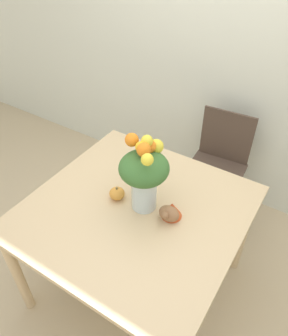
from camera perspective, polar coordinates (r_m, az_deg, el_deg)
ground_plane at (r=2.46m, az=-1.16°, el=-19.48°), size 12.00×12.00×0.00m
wall_back at (r=2.54m, az=15.66°, el=20.97°), size 8.00×0.06×2.70m
dining_table at (r=1.91m, az=-1.43°, el=-8.99°), size 1.16×1.15×0.77m
flower_vase at (r=1.69m, az=0.04°, el=-0.98°), size 0.26×0.28×0.44m
pumpkin at (r=1.87m, az=-4.72°, el=-4.43°), size 0.09×0.09×0.08m
turkey_figurine at (r=1.76m, az=4.65°, el=-7.52°), size 0.11×0.15×0.09m
dining_chair_near_window at (r=2.63m, az=12.60°, el=0.26°), size 0.45×0.45×0.90m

